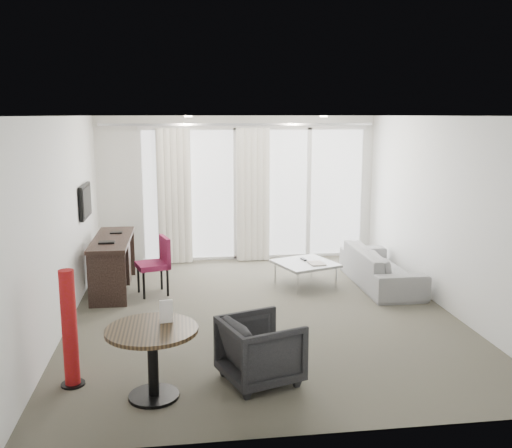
{
  "coord_description": "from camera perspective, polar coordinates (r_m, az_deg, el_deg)",
  "views": [
    {
      "loc": [
        -1.06,
        -7.22,
        2.61
      ],
      "look_at": [
        0.0,
        0.6,
        1.1
      ],
      "focal_mm": 40.0,
      "sensor_mm": 36.0,
      "label": 1
    }
  ],
  "objects": [
    {
      "name": "remote",
      "position": [
        9.01,
        4.77,
        -3.66
      ],
      "size": [
        0.08,
        0.17,
        0.02
      ],
      "primitive_type": null,
      "rotation": [
        0.0,
        0.0,
        0.2
      ],
      "color": "black",
      "rests_on": "coffee_table"
    },
    {
      "name": "coffee_table",
      "position": [
        8.91,
        4.92,
        -4.99
      ],
      "size": [
        1.06,
        1.06,
        0.37
      ],
      "primitive_type": null,
      "rotation": [
        0.0,
        0.0,
        0.35
      ],
      "color": "gray",
      "rests_on": "floor"
    },
    {
      "name": "balustrade",
      "position": [
        13.4,
        -1.8,
        1.78
      ],
      "size": [
        5.5,
        0.06,
        1.05
      ],
      "primitive_type": null,
      "color": "#B2B2B7",
      "rests_on": "terrace_slab"
    },
    {
      "name": "menu_card",
      "position": [
        5.51,
        -8.95,
        -9.39
      ],
      "size": [
        0.12,
        0.04,
        0.22
      ],
      "primitive_type": null,
      "rotation": [
        0.0,
        0.0,
        0.18
      ],
      "color": "white",
      "rests_on": "round_table"
    },
    {
      "name": "downlight_a",
      "position": [
        8.82,
        -6.8,
        10.63
      ],
      "size": [
        0.12,
        0.12,
        0.02
      ],
      "primitive_type": "cylinder",
      "color": "#FFE0B2",
      "rests_on": "ceiling"
    },
    {
      "name": "curtain_right",
      "position": [
        10.22,
        -0.28,
        2.91
      ],
      "size": [
        0.6,
        0.2,
        2.38
      ],
      "primitive_type": null,
      "color": "white",
      "rests_on": "ground"
    },
    {
      "name": "rattan_chair_b",
      "position": [
        11.82,
        6.85,
        0.11
      ],
      "size": [
        0.77,
        0.77,
        0.85
      ],
      "primitive_type": null,
      "rotation": [
        0.0,
        0.0,
        0.42
      ],
      "color": "brown",
      "rests_on": "terrace_slab"
    },
    {
      "name": "tub_armchair",
      "position": [
        5.77,
        0.45,
        -12.5
      ],
      "size": [
        0.91,
        0.89,
        0.65
      ],
      "primitive_type": "imported",
      "rotation": [
        0.0,
        0.0,
        1.9
      ],
      "color": "black",
      "rests_on": "floor"
    },
    {
      "name": "floor",
      "position": [
        7.75,
        0.6,
        -8.85
      ],
      "size": [
        5.0,
        6.0,
        0.0
      ],
      "primitive_type": "cube",
      "color": "#514E41",
      "rests_on": "ground"
    },
    {
      "name": "wall_right",
      "position": [
        8.15,
        18.29,
        1.04
      ],
      "size": [
        0.0,
        6.0,
        2.6
      ],
      "primitive_type": "cube",
      "color": "silver",
      "rests_on": "ground"
    },
    {
      "name": "window_panel",
      "position": [
        10.39,
        -0.13,
        3.04
      ],
      "size": [
        4.0,
        0.02,
        2.38
      ],
      "primitive_type": null,
      "color": "white",
      "rests_on": "ground"
    },
    {
      "name": "rattan_table",
      "position": [
        12.25,
        4.47,
        -0.24
      ],
      "size": [
        0.7,
        0.7,
        0.53
      ],
      "primitive_type": null,
      "rotation": [
        0.0,
        0.0,
        -0.41
      ],
      "color": "brown",
      "rests_on": "terrace_slab"
    },
    {
      "name": "desk_chair",
      "position": [
        8.53,
        -10.32,
        -4.16
      ],
      "size": [
        0.57,
        0.55,
        0.86
      ],
      "primitive_type": null,
      "rotation": [
        0.0,
        0.0,
        0.28
      ],
      "color": "maroon",
      "rests_on": "floor"
    },
    {
      "name": "window_frame",
      "position": [
        10.37,
        -0.12,
        3.03
      ],
      "size": [
        4.1,
        0.06,
        2.44
      ],
      "primitive_type": null,
      "color": "white",
      "rests_on": "ground"
    },
    {
      "name": "round_table",
      "position": [
        5.54,
        -10.27,
        -13.52
      ],
      "size": [
        1.09,
        1.09,
        0.69
      ],
      "primitive_type": null,
      "rotation": [
        0.0,
        0.0,
        -0.34
      ],
      "color": "#332515",
      "rests_on": "floor"
    },
    {
      "name": "curtain_track",
      "position": [
        10.09,
        -1.72,
        9.93
      ],
      "size": [
        4.8,
        0.04,
        0.04
      ],
      "primitive_type": null,
      "color": "#B2B2B7",
      "rests_on": "ceiling"
    },
    {
      "name": "rattan_chair_a",
      "position": [
        12.01,
        0.4,
        0.44
      ],
      "size": [
        0.74,
        0.74,
        0.88
      ],
      "primitive_type": null,
      "rotation": [
        0.0,
        0.0,
        0.27
      ],
      "color": "brown",
      "rests_on": "terrace_slab"
    },
    {
      "name": "wall_front",
      "position": [
        4.54,
        6.15,
        -6.0
      ],
      "size": [
        5.0,
        0.0,
        2.6
      ],
      "primitive_type": "cube",
      "color": "silver",
      "rests_on": "ground"
    },
    {
      "name": "red_lamp",
      "position": [
        5.87,
        -18.15,
        -9.91
      ],
      "size": [
        0.29,
        0.29,
        1.17
      ],
      "primitive_type": "cylinder",
      "rotation": [
        0.0,
        0.0,
        0.28
      ],
      "color": "maroon",
      "rests_on": "floor"
    },
    {
      "name": "magazine",
      "position": [
        8.79,
        6.08,
        -4.06
      ],
      "size": [
        0.24,
        0.29,
        0.02
      ],
      "primitive_type": null,
      "rotation": [
        0.0,
        0.0,
        0.11
      ],
      "color": "gray",
      "rests_on": "coffee_table"
    },
    {
      "name": "curtain_left",
      "position": [
        10.14,
        -8.16,
        2.73
      ],
      "size": [
        0.6,
        0.2,
        2.38
      ],
      "primitive_type": null,
      "color": "white",
      "rests_on": "ground"
    },
    {
      "name": "desk",
      "position": [
        8.86,
        -14.09,
        -3.92
      ],
      "size": [
        0.54,
        1.72,
        0.81
      ],
      "primitive_type": null,
      "color": "black",
      "rests_on": "floor"
    },
    {
      "name": "terrace_slab",
      "position": [
        12.09,
        -1.07,
        -1.92
      ],
      "size": [
        5.6,
        3.0,
        0.12
      ],
      "primitive_type": "cube",
      "color": "#4D4D50",
      "rests_on": "ground"
    },
    {
      "name": "wall_left",
      "position": [
        7.48,
        -18.7,
        0.16
      ],
      "size": [
        0.0,
        6.0,
        2.6
      ],
      "primitive_type": "cube",
      "color": "silver",
      "rests_on": "ground"
    },
    {
      "name": "tv",
      "position": [
        8.87,
        -16.7,
        2.21
      ],
      "size": [
        0.05,
        0.8,
        0.5
      ],
      "primitive_type": null,
      "color": "black",
      "rests_on": "wall_left"
    },
    {
      "name": "sofa",
      "position": [
        9.1,
        12.38,
        -4.22
      ],
      "size": [
        0.77,
        1.97,
        0.57
      ],
      "primitive_type": "imported",
      "rotation": [
        0.0,
        0.0,
        1.57
      ],
      "color": "gray",
      "rests_on": "floor"
    },
    {
      "name": "ceiling",
      "position": [
        7.29,
        0.64,
        10.76
      ],
      "size": [
        5.0,
        6.0,
        0.0
      ],
      "primitive_type": "cube",
      "color": "white",
      "rests_on": "ground"
    },
    {
      "name": "downlight_b",
      "position": [
        9.1,
        6.77,
        10.64
      ],
      "size": [
        0.12,
        0.12,
        0.02
      ],
      "primitive_type": "cylinder",
      "color": "#FFE0B2",
      "rests_on": "ceiling"
    }
  ]
}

